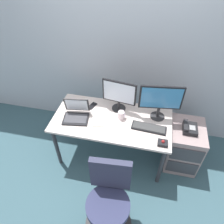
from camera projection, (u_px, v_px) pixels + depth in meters
name	position (u px, v px, depth m)	size (l,w,h in m)	color
ground_plane	(112.00, 153.00, 3.10)	(8.00, 8.00, 0.00)	#34525B
back_wall	(124.00, 42.00, 2.66)	(6.00, 0.10, 2.80)	#A0A8B2
desk	(112.00, 123.00, 2.67)	(1.47, 0.74, 0.71)	beige
file_cabinet	(183.00, 146.00, 2.79)	(0.42, 0.53, 0.65)	gray
desk_phone	(189.00, 128.00, 2.54)	(0.17, 0.20, 0.09)	black
office_chair	(109.00, 202.00, 2.12)	(0.52, 0.52, 0.95)	black
monitor_main	(161.00, 100.00, 2.45)	(0.51, 0.18, 0.47)	#262628
monitor_side	(119.00, 94.00, 2.60)	(0.43, 0.18, 0.42)	#262628
keyboard	(149.00, 128.00, 2.49)	(0.42, 0.16, 0.03)	black
laptop	(76.00, 114.00, 2.61)	(0.35, 0.31, 0.24)	black
trackball_mouse	(163.00, 143.00, 2.31)	(0.11, 0.09, 0.07)	black
coffee_mug	(121.00, 115.00, 2.59)	(0.09, 0.08, 0.11)	silver
paper_notepad	(98.00, 120.00, 2.59)	(0.15, 0.21, 0.01)	white
cell_phone	(92.00, 106.00, 2.79)	(0.07, 0.14, 0.01)	black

